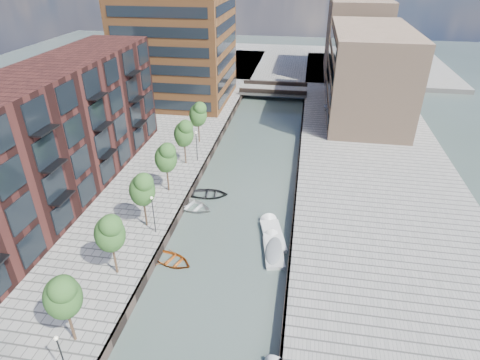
% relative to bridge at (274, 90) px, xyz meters
% --- Properties ---
extents(water, '(300.00, 300.00, 0.00)m').
position_rel_bridge_xyz_m(water, '(0.00, -32.00, -1.39)').
color(water, '#38473F').
rests_on(water, ground).
extents(quay_left, '(60.00, 140.00, 1.00)m').
position_rel_bridge_xyz_m(quay_left, '(-36.00, -32.00, -0.89)').
color(quay_left, gray).
rests_on(quay_left, ground).
extents(quay_right, '(20.00, 140.00, 1.00)m').
position_rel_bridge_xyz_m(quay_right, '(16.00, -32.00, -0.89)').
color(quay_right, gray).
rests_on(quay_right, ground).
extents(quay_wall_left, '(0.25, 140.00, 1.00)m').
position_rel_bridge_xyz_m(quay_wall_left, '(-6.10, -32.00, -0.89)').
color(quay_wall_left, '#332823').
rests_on(quay_wall_left, ground).
extents(quay_wall_right, '(0.25, 140.00, 1.00)m').
position_rel_bridge_xyz_m(quay_wall_right, '(6.10, -32.00, -0.89)').
color(quay_wall_right, '#332823').
rests_on(quay_wall_right, ground).
extents(far_closure, '(80.00, 40.00, 1.00)m').
position_rel_bridge_xyz_m(far_closure, '(0.00, 28.00, -0.89)').
color(far_closure, gray).
rests_on(far_closure, ground).
extents(apartment_block, '(8.00, 38.00, 14.00)m').
position_rel_bridge_xyz_m(apartment_block, '(-20.00, -42.00, 6.61)').
color(apartment_block, black).
rests_on(apartment_block, quay_left).
extents(tower, '(18.00, 18.00, 30.00)m').
position_rel_bridge_xyz_m(tower, '(-17.00, -7.00, 14.61)').
color(tower, brown).
rests_on(tower, quay_left).
extents(tan_block_near, '(12.00, 25.00, 14.00)m').
position_rel_bridge_xyz_m(tan_block_near, '(16.00, -10.00, 6.61)').
color(tan_block_near, '#9A785E').
rests_on(tan_block_near, quay_right).
extents(tan_block_far, '(12.00, 20.00, 16.00)m').
position_rel_bridge_xyz_m(tan_block_far, '(16.00, 16.00, 7.61)').
color(tan_block_far, '#9A785E').
rests_on(tan_block_far, quay_right).
extents(bridge, '(13.00, 6.00, 1.30)m').
position_rel_bridge_xyz_m(bridge, '(0.00, 0.00, 0.00)').
color(bridge, gray).
rests_on(bridge, ground).
extents(tree_1, '(2.50, 2.50, 5.95)m').
position_rel_bridge_xyz_m(tree_1, '(-8.50, -61.00, 3.92)').
color(tree_1, '#382619').
rests_on(tree_1, quay_left).
extents(tree_2, '(2.50, 2.50, 5.95)m').
position_rel_bridge_xyz_m(tree_2, '(-8.50, -54.00, 3.92)').
color(tree_2, '#382619').
rests_on(tree_2, quay_left).
extents(tree_3, '(2.50, 2.50, 5.95)m').
position_rel_bridge_xyz_m(tree_3, '(-8.50, -47.00, 3.92)').
color(tree_3, '#382619').
rests_on(tree_3, quay_left).
extents(tree_4, '(2.50, 2.50, 5.95)m').
position_rel_bridge_xyz_m(tree_4, '(-8.50, -40.00, 3.92)').
color(tree_4, '#382619').
rests_on(tree_4, quay_left).
extents(tree_5, '(2.50, 2.50, 5.95)m').
position_rel_bridge_xyz_m(tree_5, '(-8.50, -33.00, 3.92)').
color(tree_5, '#382619').
rests_on(tree_5, quay_left).
extents(tree_6, '(2.50, 2.50, 5.95)m').
position_rel_bridge_xyz_m(tree_6, '(-8.50, -26.00, 3.92)').
color(tree_6, '#382619').
rests_on(tree_6, quay_left).
extents(lamp_0, '(0.24, 0.24, 4.12)m').
position_rel_bridge_xyz_m(lamp_0, '(-7.20, -64.00, 2.12)').
color(lamp_0, black).
rests_on(lamp_0, quay_left).
extents(lamp_1, '(0.24, 0.24, 4.12)m').
position_rel_bridge_xyz_m(lamp_1, '(-7.20, -48.00, 2.12)').
color(lamp_1, black).
rests_on(lamp_1, quay_left).
extents(lamp_2, '(0.24, 0.24, 4.12)m').
position_rel_bridge_xyz_m(lamp_2, '(-7.20, -32.00, 2.12)').
color(lamp_2, black).
rests_on(lamp_2, quay_left).
extents(sloop_2, '(4.87, 4.17, 0.85)m').
position_rel_bridge_xyz_m(sloop_2, '(-4.69, -50.87, -1.39)').
color(sloop_2, '#954110').
rests_on(sloop_2, ground).
extents(sloop_3, '(6.07, 5.13, 1.07)m').
position_rel_bridge_xyz_m(sloop_3, '(-5.40, -41.80, -1.39)').
color(sloop_3, '#BDBDBB').
rests_on(sloop_3, ground).
extents(sloop_4, '(4.90, 3.76, 0.94)m').
position_rel_bridge_xyz_m(sloop_4, '(-4.00, -38.90, -1.39)').
color(sloop_4, black).
rests_on(sloop_4, ground).
extents(motorboat_2, '(3.26, 5.81, 1.84)m').
position_rel_bridge_xyz_m(motorboat_2, '(4.02, -45.00, -1.28)').
color(motorboat_2, silver).
rests_on(motorboat_2, ground).
extents(motorboat_4, '(2.60, 5.24, 1.67)m').
position_rel_bridge_xyz_m(motorboat_4, '(4.42, -47.72, -1.19)').
color(motorboat_4, '#B0B0AE').
rests_on(motorboat_4, ground).
extents(car, '(2.91, 4.37, 1.38)m').
position_rel_bridge_xyz_m(car, '(10.89, -10.32, 0.30)').
color(car, silver).
rests_on(car, quay_right).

